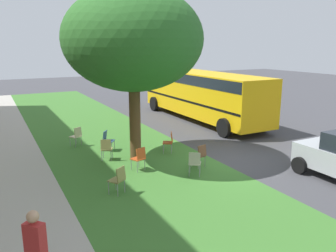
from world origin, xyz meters
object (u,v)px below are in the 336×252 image
object	(u,v)px
chair_1	(169,141)
chair_6	(195,162)
street_tree	(133,40)
chair_2	(76,135)
chair_7	(106,148)
chair_4	(118,178)
chair_5	(139,157)
chair_3	(200,154)
pedestrian_0	(36,250)
school_bus	(201,91)
chair_0	(107,139)

from	to	relation	value
chair_1	chair_6	xyz separation A→B (m)	(-2.76, 0.47, 0.00)
street_tree	chair_1	bearing A→B (deg)	-85.65
chair_2	chair_7	size ratio (longest dim) A/B	1.00
chair_4	chair_5	distance (m)	2.06
chair_3	chair_7	size ratio (longest dim) A/B	1.00
chair_4	chair_5	size ratio (longest dim) A/B	1.00
chair_4	chair_6	bearing A→B (deg)	-86.43
street_tree	chair_6	distance (m)	5.03
chair_2	pedestrian_0	bearing A→B (deg)	162.89
chair_5	school_bus	bearing A→B (deg)	-47.19
street_tree	chair_0	bearing A→B (deg)	21.95
chair_4	chair_7	distance (m)	3.28
chair_6	chair_5	bearing A→B (deg)	47.60
chair_4	chair_5	xyz separation A→B (m)	(1.55, -1.35, 0.00)
chair_5	school_bus	xyz separation A→B (m)	(6.31, -6.81, 1.24)
chair_6	chair_7	world-z (taller)	same
chair_5	chair_7	size ratio (longest dim) A/B	1.00
chair_5	chair_6	distance (m)	2.04
chair_6	chair_2	bearing A→B (deg)	26.62
chair_0	school_bus	size ratio (longest dim) A/B	0.08
chair_1	pedestrian_0	bearing A→B (deg)	136.42
chair_0	chair_6	size ratio (longest dim) A/B	1.00
chair_2	school_bus	bearing A→B (deg)	-75.28
chair_1	school_bus	distance (m)	7.01
chair_1	chair_7	distance (m)	2.68
pedestrian_0	chair_7	bearing A→B (deg)	-27.14
chair_7	chair_0	bearing A→B (deg)	-19.77
chair_3	chair_5	size ratio (longest dim) A/B	1.00
chair_3	school_bus	bearing A→B (deg)	-33.55
street_tree	chair_7	world-z (taller)	street_tree
chair_1	school_bus	size ratio (longest dim) A/B	0.08
chair_7	chair_5	bearing A→B (deg)	-157.32
chair_3	school_bus	world-z (taller)	school_bus
chair_1	chair_3	size ratio (longest dim) A/B	1.00
chair_6	chair_7	size ratio (longest dim) A/B	1.00
chair_6	chair_1	bearing A→B (deg)	-9.68
chair_2	chair_4	size ratio (longest dim) A/B	1.00
street_tree	chair_7	distance (m)	4.29
chair_5	chair_6	world-z (taller)	same
chair_4	chair_6	size ratio (longest dim) A/B	1.00
chair_5	chair_0	bearing A→B (deg)	5.16
chair_3	chair_5	world-z (taller)	same
chair_2	chair_6	world-z (taller)	same
street_tree	chair_6	bearing A→B (deg)	-157.04
chair_2	chair_5	bearing A→B (deg)	-162.97
chair_1	school_bus	world-z (taller)	school_bus
chair_6	school_bus	bearing A→B (deg)	-34.63
chair_3	pedestrian_0	distance (m)	7.57
chair_1	chair_5	xyz separation A→B (m)	(-1.39, 1.98, 0.00)
chair_7	pedestrian_0	size ratio (longest dim) A/B	0.52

